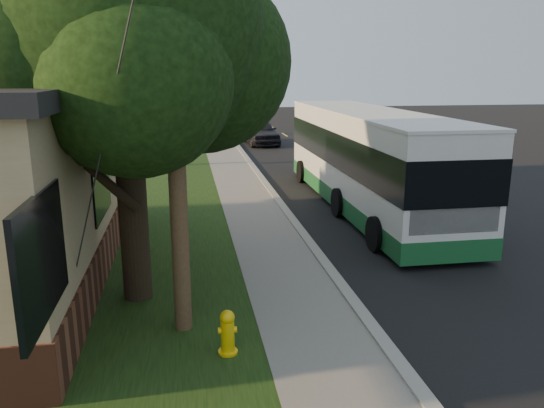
{
  "coord_description": "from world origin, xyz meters",
  "views": [
    {
      "loc": [
        -3.15,
        -7.72,
        4.49
      ],
      "look_at": [
        -1.22,
        4.0,
        1.5
      ],
      "focal_mm": 35.0,
      "sensor_mm": 36.0,
      "label": 1
    }
  ],
  "objects": [
    {
      "name": "fire_hydrant",
      "position": [
        -2.6,
        0.0,
        0.43
      ],
      "size": [
        0.32,
        0.32,
        0.74
      ],
      "color": "yellow",
      "rests_on": "grass_verge"
    },
    {
      "name": "distant_car",
      "position": [
        1.5,
        25.32,
        0.79
      ],
      "size": [
        2.29,
        4.77,
        1.57
      ],
      "primitive_type": "imported",
      "rotation": [
        0.0,
        0.0,
        0.1
      ],
      "color": "black",
      "rests_on": "ground"
    },
    {
      "name": "traffic_signal",
      "position": [
        0.5,
        34.0,
        3.16
      ],
      "size": [
        0.18,
        0.22,
        5.5
      ],
      "color": "#2D2D30",
      "rests_on": "ground"
    },
    {
      "name": "transit_bus",
      "position": [
        2.81,
        8.92,
        1.73
      ],
      "size": [
        2.76,
        11.97,
        3.24
      ],
      "color": "silver",
      "rests_on": "ground"
    },
    {
      "name": "grass_verge",
      "position": [
        -4.5,
        10.0,
        0.04
      ],
      "size": [
        5.0,
        80.0,
        0.07
      ],
      "primitive_type": "cube",
      "color": "black",
      "rests_on": "ground"
    },
    {
      "name": "curb",
      "position": [
        0.0,
        10.0,
        0.06
      ],
      "size": [
        0.25,
        80.0,
        0.12
      ],
      "primitive_type": "cube",
      "color": "gray",
      "rests_on": "ground"
    },
    {
      "name": "leafy_tree",
      "position": [
        -4.17,
        2.65,
        5.17
      ],
      "size": [
        6.3,
        6.0,
        7.8
      ],
      "color": "black",
      "rests_on": "grass_verge"
    },
    {
      "name": "bare_tree_near",
      "position": [
        -3.5,
        18.0,
        2.15
      ],
      "size": [
        1.38,
        1.21,
        4.31
      ],
      "color": "black",
      "rests_on": "grass_verge"
    },
    {
      "name": "road",
      "position": [
        4.0,
        10.0,
        0.01
      ],
      "size": [
        8.0,
        80.0,
        0.01
      ],
      "primitive_type": "cube",
      "color": "black",
      "rests_on": "ground"
    },
    {
      "name": "sidewalk",
      "position": [
        -1.0,
        10.0,
        0.04
      ],
      "size": [
        2.0,
        80.0,
        0.08
      ],
      "primitive_type": "cube",
      "color": "slate",
      "rests_on": "ground"
    },
    {
      "name": "utility_pole",
      "position": [
        -3.31,
        0.99,
        4.63
      ],
      "size": [
        2.86,
        3.21,
        9.07
      ],
      "color": "#473321",
      "rests_on": "ground"
    },
    {
      "name": "ground",
      "position": [
        0.0,
        0.0,
        0.0
      ],
      "size": [
        120.0,
        120.0,
        0.0
      ],
      "primitive_type": "plane",
      "color": "black",
      "rests_on": "ground"
    },
    {
      "name": "bare_tree_far",
      "position": [
        -3.0,
        30.0,
        2.0
      ],
      "size": [
        1.38,
        1.21,
        4.03
      ],
      "color": "black",
      "rests_on": "grass_verge"
    }
  ]
}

